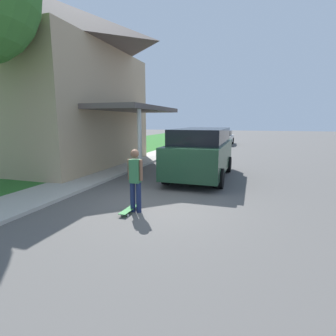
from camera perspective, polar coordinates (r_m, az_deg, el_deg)
The scene contains 8 objects.
ground_plane at distance 7.52m, azimuth -3.14°, elevation -7.79°, with size 120.00×120.00×0.00m, color #54514F.
lawn at distance 16.66m, azimuth -21.75°, elevation 1.62°, with size 10.00×80.00×0.08m.
sidewalk at distance 14.28m, azimuth -8.00°, elevation 0.97°, with size 1.80×80.00×0.10m.
house at distance 15.92m, azimuth -26.29°, elevation 17.25°, with size 11.53×8.70×8.59m.
suv_parked at distance 10.86m, azimuth 7.24°, elevation 3.56°, with size 2.20×5.06×2.02m.
car_down_street at distance 26.76m, azimuth 11.86°, elevation 6.49°, with size 1.95×4.15×1.37m.
skateboarder at distance 6.68m, azimuth -7.15°, elevation -2.19°, with size 0.41×0.21×1.63m.
skateboard at distance 6.87m, azimuth -8.44°, elevation -8.92°, with size 0.21×0.84×0.10m.
Camera 1 is at (2.59, -6.66, 2.32)m, focal length 28.00 mm.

